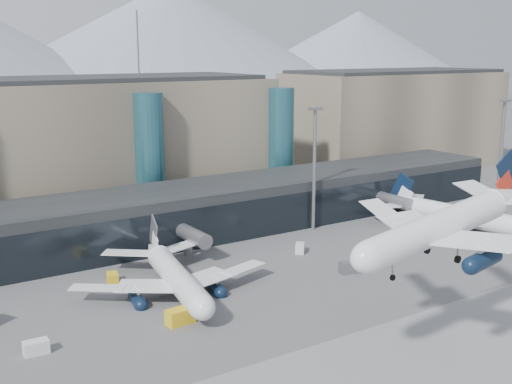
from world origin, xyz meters
The scene contains 15 objects.
ground centered at (0.00, 0.00, 0.00)m, with size 900.00×900.00×0.00m, color #515154.
concourse centered at (-0.02, 57.73, 4.97)m, with size 170.00×27.00×10.00m.
terminal_east centered at (95.00, 90.00, 15.44)m, with size 70.00×30.00×31.00m.
teal_towers centered at (-14.99, 74.01, 14.01)m, with size 116.40×19.40×46.00m.
lightmast_mid centered at (30.00, 48.00, 14.42)m, with size 3.00×1.20×25.60m.
lightmast_right centered at (80.00, 40.00, 14.42)m, with size 3.00×1.20×25.60m.
hero_jet centered at (8.75, -5.44, 17.86)m, with size 31.54×32.20×10.38m.
jet_parked_mid centered at (-10.28, 32.32, 4.04)m, with size 32.59×33.07×10.67m.
jet_parked_right centered at (54.29, 31.98, 4.45)m, with size 35.95×36.43×11.76m.
veh_a centered at (-33.88, 22.16, 0.85)m, with size 3.04×1.71×1.71m, color silver.
veh_b centered at (-16.87, 40.75, 0.80)m, with size 2.79×1.71×1.61m, color gold.
veh_c centered at (18.43, 23.29, 0.96)m, with size 3.44×1.82×1.91m, color #49484D.
veh_d centered at (18.11, 36.83, 0.84)m, with size 2.94×1.57×1.68m, color silver.
veh_e centered at (61.06, 30.79, 0.94)m, with size 3.33×1.88×1.88m, color gold.
veh_h centered at (-14.87, 20.44, 1.08)m, with size 3.90×2.05×2.16m, color gold.
Camera 1 is at (-51.22, -54.16, 36.87)m, focal length 45.00 mm.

